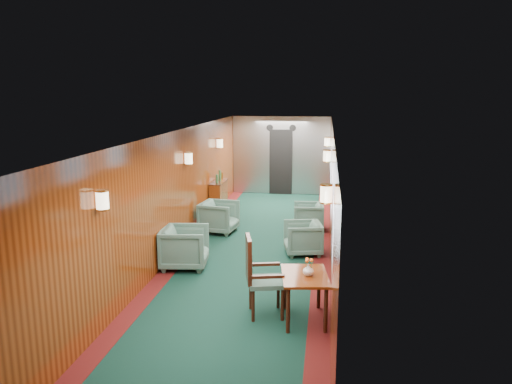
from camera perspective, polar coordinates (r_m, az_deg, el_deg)
room at (r=9.53m, az=-0.37°, el=2.34°), size 12.00×12.10×2.40m
bulkhead at (r=15.41m, az=2.89°, el=4.16°), size 2.98×0.17×2.39m
windows_right at (r=9.71m, az=8.57°, el=1.27°), size 0.02×8.60×0.80m
wall_sconces at (r=10.06m, az=0.10°, el=3.72°), size 2.97×7.97×0.25m
dining_table at (r=7.03m, az=5.58°, el=-10.21°), size 0.74×0.97×0.67m
side_chair at (r=7.12m, az=0.27°, el=-9.25°), size 0.62×0.64×1.16m
credenza at (r=12.88m, az=-4.30°, el=-0.64°), size 0.31×0.98×1.15m
flower_vase at (r=6.95m, az=6.00°, el=-8.84°), size 0.20×0.20×0.16m
armchair_left_near at (r=9.16m, az=-8.14°, el=-6.26°), size 0.92×0.90×0.75m
armchair_left_far at (r=11.30m, az=-4.24°, el=-2.86°), size 0.88×0.86×0.71m
armchair_right_near at (r=9.85m, az=5.36°, el=-5.27°), size 0.83×0.82×0.64m
armchair_right_far at (r=11.55m, az=5.99°, el=-2.79°), size 0.73×0.71×0.63m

